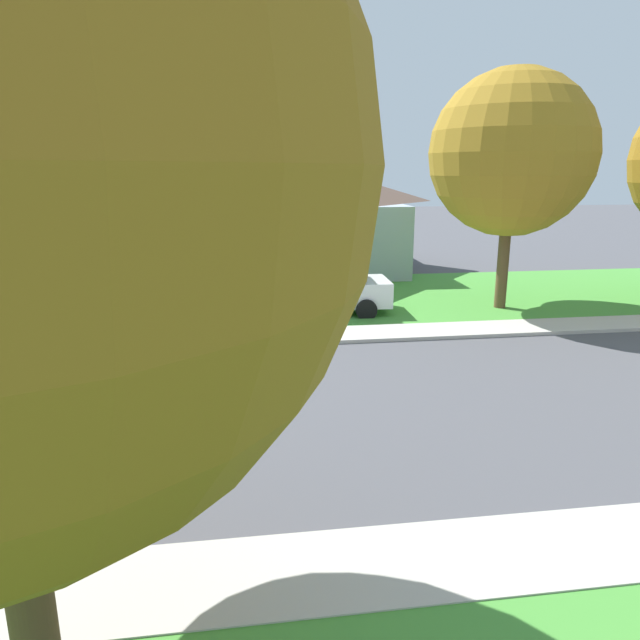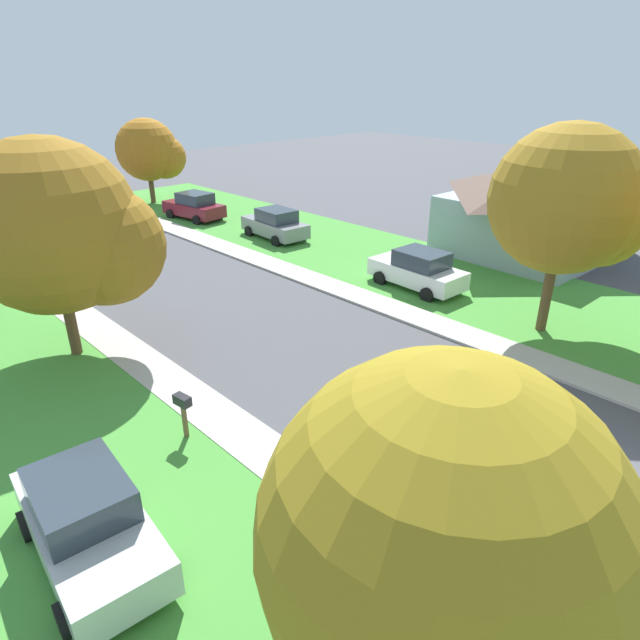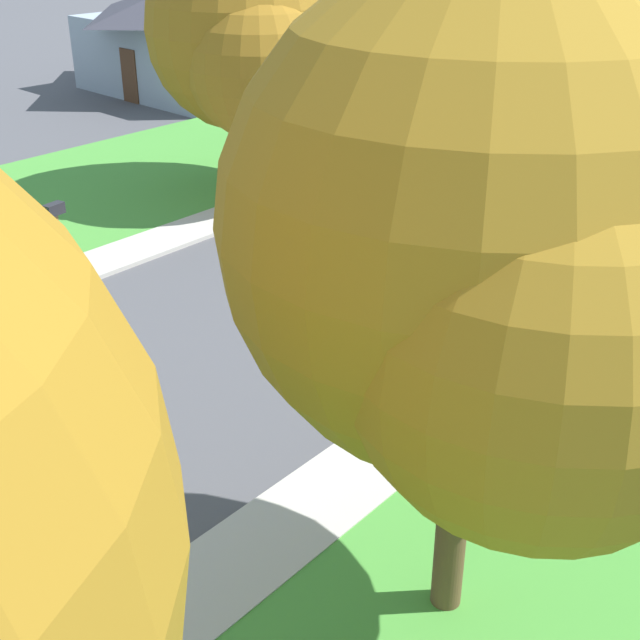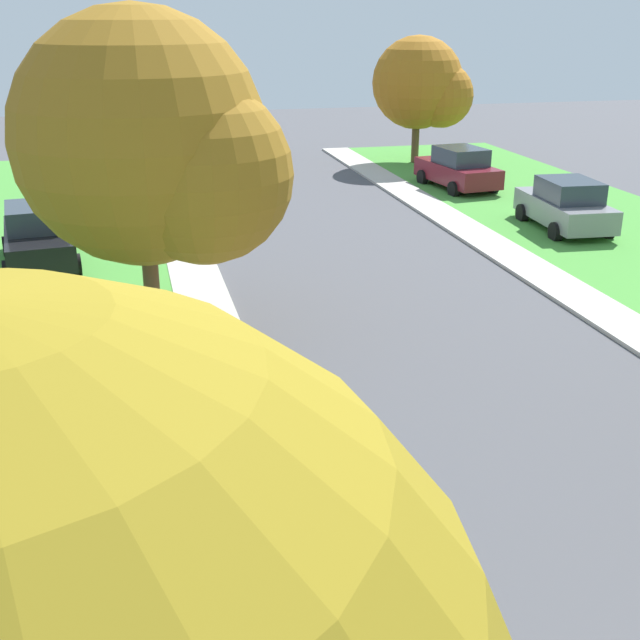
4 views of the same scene
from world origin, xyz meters
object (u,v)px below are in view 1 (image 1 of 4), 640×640
(car_white_far_down_street, at_px, (321,287))
(tree_across_left, at_px, (513,159))
(tree_corner_large, at_px, (20,192))
(house_right_setback, at_px, (312,216))

(car_white_far_down_street, height_order, tree_across_left, tree_across_left)
(tree_across_left, relative_size, tree_corner_large, 1.03)
(tree_corner_large, bearing_deg, house_right_setback, -12.74)
(house_right_setback, bearing_deg, car_white_far_down_street, 174.41)
(car_white_far_down_street, bearing_deg, tree_across_left, -89.59)
(tree_corner_large, distance_m, house_right_setback, 22.40)
(car_white_far_down_street, relative_size, tree_across_left, 0.60)
(tree_across_left, distance_m, tree_corner_large, 16.45)
(tree_across_left, height_order, tree_corner_large, tree_across_left)
(car_white_far_down_street, bearing_deg, house_right_setback, -5.59)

